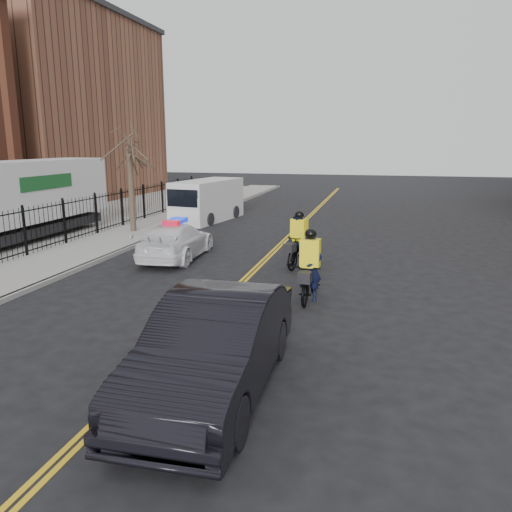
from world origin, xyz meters
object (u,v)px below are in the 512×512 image
Objects in this scene: cargo_van at (206,201)px; semi_trailer at (12,198)px; dark_sedan at (215,345)px; cyclist_far at (299,245)px; cyclist_near at (310,275)px; police_cruiser at (176,241)px.

cargo_van is 10.37m from semi_trailer.
cargo_van is (-7.03, 19.17, 0.24)m from dark_sedan.
cargo_van is at bearing 54.53° from semi_trailer.
cargo_van is 2.72× the size of cyclist_far.
cargo_van is 2.69× the size of cyclist_near.
police_cruiser is 2.28× the size of cyclist_far.
cargo_van is (-2.12, 9.38, 0.44)m from police_cruiser.
cyclist_near reaches higher than police_cruiser.
police_cruiser is at bearing 147.54° from cyclist_near.
cargo_van is 11.92m from cyclist_far.
dark_sedan is 0.94× the size of cargo_van.
cyclist_far is at bearing -45.25° from cargo_van.
cyclist_far is (-0.06, 9.51, -0.08)m from dark_sedan.
cargo_van is at bearing -80.66° from police_cruiser.
semi_trailer is 5.45× the size of cyclist_far.
semi_trailer reaches higher than cargo_van.
dark_sedan is at bearing -73.74° from cyclist_far.
cargo_van reaches higher than cyclist_far.
semi_trailer is 5.41× the size of cyclist_near.
police_cruiser is 0.84× the size of cargo_van.
dark_sedan reaches higher than police_cruiser.
cyclist_near is at bearing -50.50° from cargo_van.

